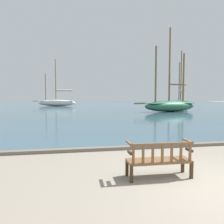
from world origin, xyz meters
The scene contains 7 objects.
ground_plane centered at (0.00, 0.00, 0.00)m, with size 160.00×160.00×0.00m, color gray.
harbor_water centered at (0.00, 44.00, 0.04)m, with size 100.00×80.00×0.08m, color #385666.
quay_edge_kerb centered at (0.00, 3.85, 0.06)m, with size 40.00×0.30×0.12m, color #675F54.
park_bench centered at (-1.00, 0.84, 0.47)m, with size 1.61×0.55×0.92m.
sailboat_centre_channel centered at (-6.04, 41.15, 0.86)m, with size 8.76×3.46×9.33m.
sailboat_nearest_port centered at (18.59, 36.64, 1.03)m, with size 4.86×9.68×11.10m.
sailboat_far_port centered at (9.29, 21.93, 1.00)m, with size 8.90×3.52×10.55m.
Camera 1 is at (-3.13, -4.19, 2.03)m, focal length 35.00 mm.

